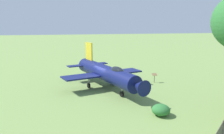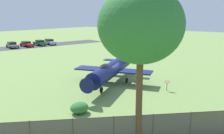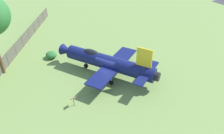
{
  "view_description": "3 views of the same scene",
  "coord_description": "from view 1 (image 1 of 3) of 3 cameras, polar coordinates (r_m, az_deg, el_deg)",
  "views": [
    {
      "loc": [
        -26.69,
        4.06,
        7.8
      ],
      "look_at": [
        -1.2,
        -0.52,
        2.72
      ],
      "focal_mm": 39.47,
      "sensor_mm": 36.0,
      "label": 1
    },
    {
      "loc": [
        -22.06,
        -17.26,
        8.2
      ],
      "look_at": [
        0.07,
        -0.01,
        2.09
      ],
      "focal_mm": 38.6,
      "sensor_mm": 36.0,
      "label": 2
    },
    {
      "loc": [
        17.14,
        -15.04,
        16.23
      ],
      "look_at": [
        0.77,
        -0.21,
        1.65
      ],
      "focal_mm": 35.58,
      "sensor_mm": 36.0,
      "label": 3
    }
  ],
  "objects": [
    {
      "name": "shrub_near_fence",
      "position": [
        20.84,
        11.26,
        -9.72
      ],
      "size": [
        1.61,
        1.5,
        0.94
      ],
      "color": "#2D7033",
      "rests_on": "ground_plane"
    },
    {
      "name": "ground_plane",
      "position": [
        28.11,
        -1.49,
        -5.02
      ],
      "size": [
        200.0,
        200.0,
        0.0
      ],
      "primitive_type": "plane",
      "color": "#75934C"
    },
    {
      "name": "info_plaque",
      "position": [
        31.04,
        9.8,
        -2.0
      ],
      "size": [
        0.43,
        0.62,
        1.14
      ],
      "color": "#333333",
      "rests_on": "ground_plane"
    },
    {
      "name": "display_jet",
      "position": [
        27.33,
        -1.13,
        -1.5
      ],
      "size": [
        13.19,
        9.64,
        4.89
      ],
      "rotation": [
        0.0,
        0.0,
        3.48
      ],
      "color": "#111951",
      "rests_on": "ground_plane"
    }
  ]
}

